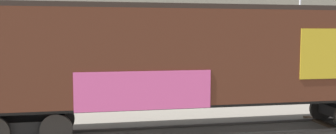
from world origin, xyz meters
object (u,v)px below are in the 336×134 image
object	(u,v)px
freight_car	(206,57)
parked_car_red	(61,85)
parked_car_black	(293,78)
parked_car_tan	(181,79)
flagpole	(300,3)

from	to	relation	value
freight_car	parked_car_red	size ratio (longest dim) A/B	3.54
parked_car_black	parked_car_tan	bearing A→B (deg)	178.62
parked_car_tan	parked_car_black	distance (m)	6.27
parked_car_tan	flagpole	bearing A→B (deg)	17.75
freight_car	parked_car_black	size ratio (longest dim) A/B	3.42
flagpole	parked_car_black	world-z (taller)	flagpole
parked_car_tan	parked_car_black	bearing A→B (deg)	-1.38
freight_car	parked_car_red	bearing A→B (deg)	126.07
parked_car_black	flagpole	bearing A→B (deg)	52.89
flagpole	parked_car_red	bearing A→B (deg)	-168.37
flagpole	parked_car_red	size ratio (longest dim) A/B	1.79
flagpole	freight_car	bearing A→B (deg)	-135.18
flagpole	parked_car_black	size ratio (longest dim) A/B	1.73
parked_car_red	flagpole	bearing A→B (deg)	11.63
flagpole	parked_car_tan	distance (m)	9.79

